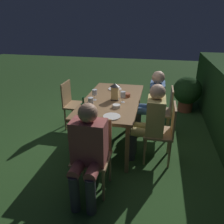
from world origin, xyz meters
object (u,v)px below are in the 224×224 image
object	(u,v)px
person_in_rust	(88,150)
green_bottle_on_table	(84,110)
chair_head_far	(93,152)
chair_side_right_b	(164,130)
chair_side_left_a	(73,103)
plate_b	(112,116)
plate_a	(115,89)
wine_glass_a	(91,101)
wine_glass_b	(95,93)
wine_glass_c	(123,95)
potted_plant_by_hedge	(187,92)
dining_table	(112,102)
bowl_olives	(127,95)
lantern_centerpiece	(115,91)
bowl_bread	(116,106)
person_in_mustard	(151,119)
chair_side_right_a	(163,110)
person_in_blue	(153,100)

from	to	relation	value
person_in_rust	green_bottle_on_table	size ratio (longest dim) A/B	3.96
chair_head_far	chair_side_right_b	bearing A→B (deg)	130.99
chair_side_left_a	plate_b	world-z (taller)	chair_side_left_a
chair_head_far	plate_a	bearing A→B (deg)	-178.19
wine_glass_a	wine_glass_b	xyz separation A→B (m)	(-0.36, -0.05, 0.00)
wine_glass_b	plate_a	xyz separation A→B (m)	(-0.60, 0.20, -0.11)
chair_side_left_a	wine_glass_c	distance (m)	1.20
plate_b	potted_plant_by_hedge	size ratio (longest dim) A/B	0.29
dining_table	bowl_olives	bearing A→B (deg)	125.14
plate_b	bowl_olives	size ratio (longest dim) A/B	1.99
chair_head_far	plate_a	size ratio (longest dim) A/B	3.68
dining_table	person_in_rust	distance (m)	1.30
green_bottle_on_table	wine_glass_a	size ratio (longest dim) A/B	1.72
chair_side_right_b	wine_glass_a	xyz separation A→B (m)	(0.08, -1.03, 0.39)
lantern_centerpiece	plate_b	distance (m)	0.67
green_bottle_on_table	wine_glass_a	bearing A→B (deg)	-179.33
bowl_olives	chair_side_left_a	bearing A→B (deg)	-102.64
chair_side_left_a	bowl_bread	size ratio (longest dim) A/B	7.69
dining_table	wine_glass_b	distance (m)	0.33
chair_side_left_a	plate_a	bearing A→B (deg)	98.23
plate_a	bowl_olives	xyz separation A→B (m)	(0.35, 0.26, 0.02)
person_in_rust	potted_plant_by_hedge	xyz separation A→B (m)	(-2.90, 1.34, -0.19)
person_in_mustard	wine_glass_a	bearing A→B (deg)	-84.55
chair_side_left_a	wine_glass_c	world-z (taller)	wine_glass_c
wine_glass_c	potted_plant_by_hedge	xyz separation A→B (m)	(-1.71, 1.15, -0.43)
chair_side_right_b	green_bottle_on_table	world-z (taller)	green_bottle_on_table
person_in_rust	plate_b	distance (m)	0.65
person_in_rust	green_bottle_on_table	xyz separation A→B (m)	(-0.51, -0.20, 0.23)
person_in_mustard	plate_a	distance (m)	1.12
lantern_centerpiece	plate_b	bearing A→B (deg)	7.34
chair_side_left_a	potted_plant_by_hedge	world-z (taller)	chair_side_left_a
chair_side_right_a	bowl_olives	distance (m)	0.72
lantern_centerpiece	potted_plant_by_hedge	world-z (taller)	lantern_centerpiece
green_bottle_on_table	potted_plant_by_hedge	distance (m)	2.87
person_in_rust	bowl_olives	world-z (taller)	person_in_rust
chair_head_far	chair_side_right_b	size ratio (longest dim) A/B	1.00
chair_side_right_b	wine_glass_b	xyz separation A→B (m)	(-0.28, -1.08, 0.39)
lantern_centerpiece	wine_glass_c	size ratio (longest dim) A/B	1.57
wine_glass_a	bowl_bread	xyz separation A→B (m)	(-0.12, 0.34, -0.09)
plate_a	chair_side_right_a	bearing A→B (deg)	82.71
lantern_centerpiece	dining_table	bearing A→B (deg)	-112.87
bowl_bread	person_in_blue	bearing A→B (deg)	145.87
green_bottle_on_table	potted_plant_by_hedge	world-z (taller)	green_bottle_on_table
wine_glass_a	wine_glass_b	distance (m)	0.36
chair_head_far	wine_glass_b	world-z (taller)	wine_glass_b
person_in_mustard	bowl_bread	xyz separation A→B (m)	(-0.04, -0.49, 0.14)
chair_head_far	person_in_rust	size ratio (longest dim) A/B	0.76
wine_glass_c	plate_a	distance (m)	0.66
bowl_bread	green_bottle_on_table	bearing A→B (deg)	-37.80
green_bottle_on_table	plate_a	bearing A→B (deg)	173.18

